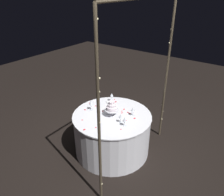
{
  "coord_description": "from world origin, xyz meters",
  "views": [
    {
      "loc": [
        2.46,
        1.81,
        2.62
      ],
      "look_at": [
        0.0,
        0.0,
        1.04
      ],
      "focal_mm": 35.18,
      "sensor_mm": 36.0,
      "label": 1
    }
  ],
  "objects_px": {
    "wine_glass_2": "(112,95)",
    "wine_glass_4": "(125,120)",
    "decorative_arch": "(141,72)",
    "main_table": "(112,133)",
    "cake_knife": "(109,105)",
    "wine_glass_3": "(133,110)",
    "wine_glass_1": "(121,117)",
    "tiered_cake": "(112,107)",
    "wine_glass_0": "(91,103)"
  },
  "relations": [
    {
      "from": "wine_glass_2",
      "to": "wine_glass_4",
      "type": "distance_m",
      "value": 0.81
    },
    {
      "from": "decorative_arch",
      "to": "wine_glass_4",
      "type": "distance_m",
      "value": 0.77
    },
    {
      "from": "main_table",
      "to": "cake_knife",
      "type": "xyz_separation_m",
      "value": [
        -0.22,
        -0.23,
        0.36
      ]
    },
    {
      "from": "wine_glass_3",
      "to": "cake_knife",
      "type": "bearing_deg",
      "value": -92.5
    },
    {
      "from": "main_table",
      "to": "wine_glass_1",
      "type": "distance_m",
      "value": 0.53
    },
    {
      "from": "wine_glass_3",
      "to": "wine_glass_4",
      "type": "height_order",
      "value": "wine_glass_4"
    },
    {
      "from": "wine_glass_1",
      "to": "cake_knife",
      "type": "height_order",
      "value": "wine_glass_1"
    },
    {
      "from": "wine_glass_4",
      "to": "cake_knife",
      "type": "xyz_separation_m",
      "value": [
        -0.36,
        -0.57,
        -0.11
      ]
    },
    {
      "from": "wine_glass_1",
      "to": "main_table",
      "type": "bearing_deg",
      "value": -111.9
    },
    {
      "from": "wine_glass_1",
      "to": "decorative_arch",
      "type": "bearing_deg",
      "value": 110.42
    },
    {
      "from": "main_table",
      "to": "wine_glass_3",
      "type": "bearing_deg",
      "value": 125.63
    },
    {
      "from": "wine_glass_2",
      "to": "wine_glass_1",
      "type": "bearing_deg",
      "value": 47.7
    },
    {
      "from": "tiered_cake",
      "to": "wine_glass_4",
      "type": "xyz_separation_m",
      "value": [
        0.13,
        0.33,
        -0.04
      ]
    },
    {
      "from": "wine_glass_3",
      "to": "main_table",
      "type": "bearing_deg",
      "value": -54.37
    },
    {
      "from": "wine_glass_4",
      "to": "cake_knife",
      "type": "distance_m",
      "value": 0.68
    },
    {
      "from": "tiered_cake",
      "to": "main_table",
      "type": "bearing_deg",
      "value": 175.22
    },
    {
      "from": "wine_glass_4",
      "to": "main_table",
      "type": "bearing_deg",
      "value": -112.56
    },
    {
      "from": "main_table",
      "to": "tiered_cake",
      "type": "bearing_deg",
      "value": -4.78
    },
    {
      "from": "wine_glass_3",
      "to": "wine_glass_2",
      "type": "bearing_deg",
      "value": -108.28
    },
    {
      "from": "wine_glass_0",
      "to": "cake_knife",
      "type": "distance_m",
      "value": 0.35
    },
    {
      "from": "wine_glass_3",
      "to": "wine_glass_4",
      "type": "bearing_deg",
      "value": 10.46
    },
    {
      "from": "wine_glass_0",
      "to": "wine_glass_4",
      "type": "height_order",
      "value": "wine_glass_0"
    },
    {
      "from": "main_table",
      "to": "wine_glass_0",
      "type": "relative_size",
      "value": 7.54
    },
    {
      "from": "tiered_cake",
      "to": "cake_knife",
      "type": "relative_size",
      "value": 1.05
    },
    {
      "from": "wine_glass_1",
      "to": "wine_glass_4",
      "type": "xyz_separation_m",
      "value": [
        0.04,
        0.1,
        0.01
      ]
    },
    {
      "from": "wine_glass_2",
      "to": "cake_knife",
      "type": "xyz_separation_m",
      "value": [
        0.16,
        0.05,
        -0.12
      ]
    },
    {
      "from": "wine_glass_4",
      "to": "wine_glass_0",
      "type": "bearing_deg",
      "value": -95.48
    },
    {
      "from": "decorative_arch",
      "to": "wine_glass_2",
      "type": "height_order",
      "value": "decorative_arch"
    },
    {
      "from": "wine_glass_2",
      "to": "tiered_cake",
      "type": "bearing_deg",
      "value": 36.39
    },
    {
      "from": "decorative_arch",
      "to": "wine_glass_3",
      "type": "distance_m",
      "value": 0.8
    },
    {
      "from": "wine_glass_0",
      "to": "tiered_cake",
      "type": "bearing_deg",
      "value": 98.85
    },
    {
      "from": "decorative_arch",
      "to": "wine_glass_1",
      "type": "height_order",
      "value": "decorative_arch"
    },
    {
      "from": "decorative_arch",
      "to": "wine_glass_3",
      "type": "relative_size",
      "value": 16.85
    },
    {
      "from": "wine_glass_0",
      "to": "wine_glass_2",
      "type": "height_order",
      "value": "wine_glass_0"
    },
    {
      "from": "main_table",
      "to": "decorative_arch",
      "type": "bearing_deg",
      "value": 90.12
    },
    {
      "from": "decorative_arch",
      "to": "wine_glass_0",
      "type": "distance_m",
      "value": 1.14
    },
    {
      "from": "tiered_cake",
      "to": "wine_glass_0",
      "type": "relative_size",
      "value": 1.52
    },
    {
      "from": "wine_glass_3",
      "to": "wine_glass_4",
      "type": "xyz_separation_m",
      "value": [
        0.33,
        0.06,
        0.01
      ]
    },
    {
      "from": "decorative_arch",
      "to": "main_table",
      "type": "bearing_deg",
      "value": -89.88
    },
    {
      "from": "decorative_arch",
      "to": "tiered_cake",
      "type": "xyz_separation_m",
      "value": [
        0.01,
        -0.49,
        -0.7
      ]
    },
    {
      "from": "wine_glass_4",
      "to": "wine_glass_3",
      "type": "bearing_deg",
      "value": -169.54
    },
    {
      "from": "wine_glass_2",
      "to": "decorative_arch",
      "type": "bearing_deg",
      "value": 63.95
    },
    {
      "from": "wine_glass_0",
      "to": "wine_glass_2",
      "type": "relative_size",
      "value": 1.07
    },
    {
      "from": "wine_glass_3",
      "to": "cake_knife",
      "type": "distance_m",
      "value": 0.52
    },
    {
      "from": "wine_glass_0",
      "to": "wine_glass_2",
      "type": "distance_m",
      "value": 0.46
    },
    {
      "from": "wine_glass_4",
      "to": "wine_glass_1",
      "type": "bearing_deg",
      "value": -114.06
    },
    {
      "from": "main_table",
      "to": "cake_knife",
      "type": "bearing_deg",
      "value": -132.91
    },
    {
      "from": "main_table",
      "to": "tiered_cake",
      "type": "relative_size",
      "value": 4.98
    },
    {
      "from": "wine_glass_4",
      "to": "cake_knife",
      "type": "height_order",
      "value": "wine_glass_4"
    },
    {
      "from": "decorative_arch",
      "to": "cake_knife",
      "type": "distance_m",
      "value": 1.14
    }
  ]
}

